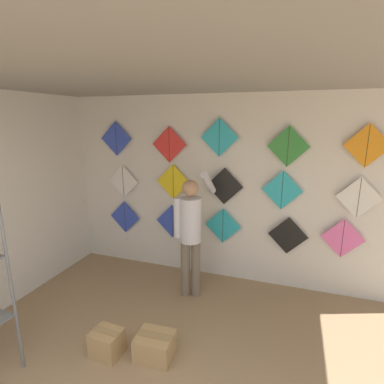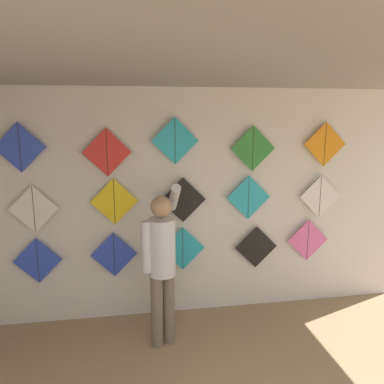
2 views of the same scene
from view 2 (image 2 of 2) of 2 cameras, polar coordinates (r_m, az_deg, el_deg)
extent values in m
cube|color=silver|center=(4.60, -1.51, -1.95)|extent=(5.86, 0.06, 2.80)
cube|color=gray|center=(2.81, 3.34, 18.46)|extent=(5.86, 4.15, 0.04)
cylinder|color=#726656|center=(4.25, -5.40, -17.60)|extent=(0.13, 0.13, 0.82)
cylinder|color=#726656|center=(4.30, -3.54, -17.19)|extent=(0.13, 0.13, 0.82)
cylinder|color=silver|center=(3.98, -4.63, -8.37)|extent=(0.29, 0.29, 0.61)
sphere|color=tan|center=(3.85, -4.74, -2.23)|extent=(0.22, 0.22, 0.22)
cylinder|color=silver|center=(3.91, -7.01, -8.29)|extent=(0.10, 0.10, 0.54)
cylinder|color=silver|center=(4.13, -2.77, -0.90)|extent=(0.10, 0.50, 0.40)
cube|color=blue|center=(4.78, -22.46, -9.64)|extent=(0.55, 0.01, 0.55)
cylinder|color=black|center=(4.78, -22.46, -9.65)|extent=(0.01, 0.01, 0.53)
sphere|color=white|center=(4.90, -22.18, -13.26)|extent=(0.04, 0.04, 0.04)
sphere|color=white|center=(4.93, -22.11, -14.00)|extent=(0.04, 0.04, 0.04)
cube|color=blue|center=(4.65, -11.79, -9.31)|extent=(0.55, 0.01, 0.55)
cylinder|color=black|center=(4.65, -11.80, -9.32)|extent=(0.01, 0.01, 0.53)
cube|color=#28B2C6|center=(4.67, -1.41, -8.61)|extent=(0.55, 0.01, 0.55)
cylinder|color=black|center=(4.67, -1.41, -8.62)|extent=(0.01, 0.01, 0.53)
cube|color=black|center=(4.90, 9.75, -8.25)|extent=(0.55, 0.01, 0.55)
cylinder|color=black|center=(4.90, 9.76, -8.26)|extent=(0.01, 0.01, 0.53)
cube|color=pink|center=(5.15, 17.24, -7.03)|extent=(0.55, 0.01, 0.55)
cylinder|color=black|center=(5.14, 17.25, -7.03)|extent=(0.01, 0.01, 0.53)
cube|color=white|center=(4.60, -22.99, -2.41)|extent=(0.55, 0.01, 0.55)
cylinder|color=black|center=(4.60, -22.99, -2.42)|extent=(0.01, 0.01, 0.53)
cube|color=yellow|center=(4.46, -11.77, -1.44)|extent=(0.55, 0.01, 0.55)
cylinder|color=black|center=(4.46, -11.77, -1.45)|extent=(0.01, 0.01, 0.53)
cube|color=black|center=(4.50, -1.33, -1.21)|extent=(0.55, 0.01, 0.55)
cylinder|color=black|center=(4.49, -1.33, -1.21)|extent=(0.01, 0.01, 0.53)
cube|color=#28B2C6|center=(4.68, 8.60, -0.83)|extent=(0.55, 0.01, 0.55)
cylinder|color=black|center=(4.68, 8.61, -0.84)|extent=(0.01, 0.01, 0.53)
cube|color=white|center=(5.05, 18.94, -0.67)|extent=(0.55, 0.01, 0.55)
cylinder|color=black|center=(5.05, 18.95, -0.68)|extent=(0.01, 0.01, 0.53)
cube|color=blue|center=(4.51, -24.79, 6.18)|extent=(0.55, 0.01, 0.55)
cylinder|color=black|center=(4.51, -24.80, 6.18)|extent=(0.01, 0.01, 0.53)
cube|color=red|center=(4.37, -12.85, 5.90)|extent=(0.55, 0.01, 0.55)
cylinder|color=black|center=(4.37, -12.85, 5.90)|extent=(0.01, 0.01, 0.53)
cube|color=#28B2C6|center=(4.38, -2.61, 7.78)|extent=(0.55, 0.01, 0.55)
cylinder|color=black|center=(4.38, -2.60, 7.78)|extent=(0.01, 0.01, 0.53)
cube|color=#338C38|center=(4.60, 9.27, 6.57)|extent=(0.55, 0.01, 0.55)
cylinder|color=black|center=(4.59, 9.28, 6.57)|extent=(0.01, 0.01, 0.53)
cube|color=orange|center=(4.97, 19.60, 6.86)|extent=(0.55, 0.01, 0.55)
cylinder|color=black|center=(4.97, 19.61, 6.85)|extent=(0.01, 0.01, 0.53)
camera|label=1|loc=(1.56, 76.14, 0.92)|focal=28.00mm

